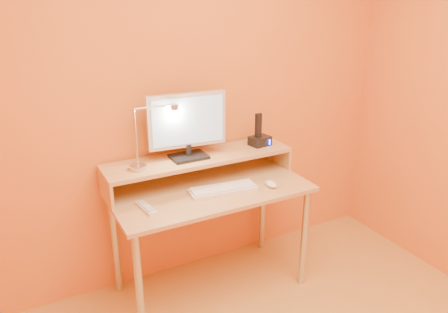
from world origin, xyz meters
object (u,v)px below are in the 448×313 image
monitor_panel (187,120)px  keyboard (223,190)px  lamp_base (138,167)px  remote_control (146,208)px  phone_dock (260,141)px  mouse (271,184)px

monitor_panel → keyboard: size_ratio=1.19×
lamp_base → remote_control: lamp_base is taller
monitor_panel → keyboard: bearing=-57.5°
monitor_panel → remote_control: bearing=-140.6°
monitor_panel → lamp_base: 0.40m
phone_dock → keyboard: 0.49m
monitor_panel → phone_dock: monitor_panel is taller
remote_control → mouse: bearing=-13.0°
monitor_panel → remote_control: monitor_panel is taller
monitor_panel → keyboard: 0.47m
phone_dock → mouse: 0.36m
remote_control → phone_dock: bearing=6.9°
phone_dock → mouse: phone_dock is taller
lamp_base → phone_dock: size_ratio=0.77×
lamp_base → phone_dock: (0.85, 0.03, 0.02)m
lamp_base → monitor_panel: bearing=6.9°
monitor_panel → phone_dock: 0.56m
mouse → phone_dock: bearing=74.8°
phone_dock → mouse: (-0.10, -0.30, -0.17)m
monitor_panel → mouse: 0.64m
lamp_base → keyboard: lamp_base is taller
phone_dock → keyboard: phone_dock is taller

